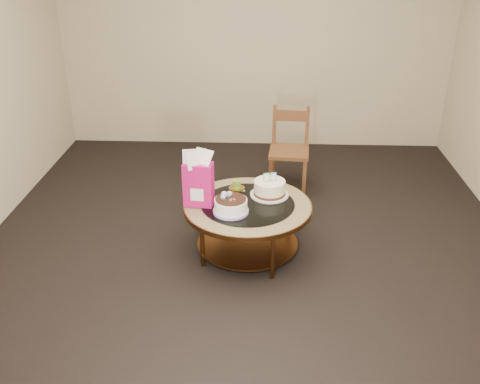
{
  "coord_description": "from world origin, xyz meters",
  "views": [
    {
      "loc": [
        0.11,
        -3.73,
        2.41
      ],
      "look_at": [
        -0.06,
        0.02,
        0.55
      ],
      "focal_mm": 40.0,
      "sensor_mm": 36.0,
      "label": 1
    }
  ],
  "objects_px": {
    "decorated_cake": "(231,206)",
    "gift_bag": "(198,179)",
    "dining_chair": "(289,150)",
    "coffee_table": "(248,212)",
    "cream_cake": "(270,188)"
  },
  "relations": [
    {
      "from": "coffee_table",
      "to": "dining_chair",
      "type": "relative_size",
      "value": 1.22
    },
    {
      "from": "coffee_table",
      "to": "gift_bag",
      "type": "relative_size",
      "value": 2.26
    },
    {
      "from": "coffee_table",
      "to": "gift_bag",
      "type": "xyz_separation_m",
      "value": [
        -0.38,
        -0.03,
        0.3
      ]
    },
    {
      "from": "gift_bag",
      "to": "dining_chair",
      "type": "relative_size",
      "value": 0.54
    },
    {
      "from": "decorated_cake",
      "to": "gift_bag",
      "type": "relative_size",
      "value": 0.61
    },
    {
      "from": "coffee_table",
      "to": "gift_bag",
      "type": "bearing_deg",
      "value": -175.69
    },
    {
      "from": "gift_bag",
      "to": "dining_chair",
      "type": "height_order",
      "value": "gift_bag"
    },
    {
      "from": "coffee_table",
      "to": "gift_bag",
      "type": "height_order",
      "value": "gift_bag"
    },
    {
      "from": "coffee_table",
      "to": "dining_chair",
      "type": "bearing_deg",
      "value": 73.22
    },
    {
      "from": "decorated_cake",
      "to": "gift_bag",
      "type": "bearing_deg",
      "value": 155.01
    },
    {
      "from": "decorated_cake",
      "to": "coffee_table",
      "type": "bearing_deg",
      "value": 49.49
    },
    {
      "from": "decorated_cake",
      "to": "cream_cake",
      "type": "bearing_deg",
      "value": 45.29
    },
    {
      "from": "coffee_table",
      "to": "dining_chair",
      "type": "height_order",
      "value": "dining_chair"
    },
    {
      "from": "cream_cake",
      "to": "decorated_cake",
      "type": "bearing_deg",
      "value": -149.75
    },
    {
      "from": "gift_bag",
      "to": "dining_chair",
      "type": "bearing_deg",
      "value": 65.99
    }
  ]
}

